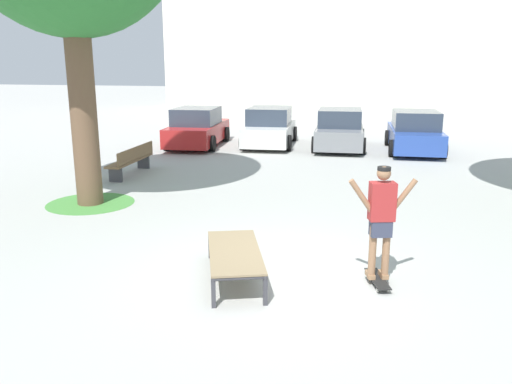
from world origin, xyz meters
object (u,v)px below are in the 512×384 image
at_px(skater, 381,215).
at_px(car_blue, 415,133).
at_px(skate_box, 235,253).
at_px(car_grey, 340,130).
at_px(skateboard, 377,279).
at_px(car_red, 198,128).
at_px(car_white, 270,128).
at_px(park_bench, 132,160).

bearing_deg(skater, car_blue, 83.69).
height_order(skate_box, car_grey, car_grey).
relative_size(skater, car_blue, 0.40).
bearing_deg(skateboard, car_red, 119.77).
distance_m(car_red, car_white, 2.83).
distance_m(car_blue, park_bench, 10.27).
height_order(car_grey, park_bench, car_grey).
relative_size(car_white, park_bench, 1.79).
relative_size(skate_box, park_bench, 0.85).
distance_m(skateboard, car_red, 13.76).
distance_m(skate_box, car_blue, 13.12).
bearing_deg(car_grey, park_bench, -132.00).
xyz_separation_m(car_red, car_blue, (8.19, 0.43, 0.00)).
height_order(car_white, car_blue, same).
relative_size(car_red, car_white, 1.00).
distance_m(skate_box, car_white, 13.10).
xyz_separation_m(skater, car_blue, (1.37, 12.36, -0.38)).
bearing_deg(car_grey, car_blue, -4.66).
relative_size(skate_box, skater, 1.21).
xyz_separation_m(car_grey, park_bench, (-5.60, -6.22, -0.24)).
bearing_deg(car_red, car_blue, 3.01).
distance_m(car_white, car_grey, 2.73).
relative_size(skate_box, skateboard, 2.48).
bearing_deg(skater, car_grey, 96.19).
xyz_separation_m(skate_box, skateboard, (2.12, 0.28, -0.34)).
height_order(skate_box, car_blue, car_blue).
distance_m(skate_box, park_bench, 8.22).
distance_m(car_red, car_blue, 8.21).
bearing_deg(car_white, skateboard, -72.09).
bearing_deg(car_blue, skate_box, -105.43).
height_order(skater, park_bench, skater).
xyz_separation_m(skateboard, car_white, (-4.10, 12.67, 0.61)).
xyz_separation_m(skateboard, skater, (-0.00, 0.00, 0.99)).
height_order(car_white, park_bench, car_white).
height_order(car_white, car_grey, same).
distance_m(skateboard, car_blue, 12.45).
bearing_deg(park_bench, skate_box, -53.91).
height_order(skate_box, skateboard, skate_box).
bearing_deg(skateboard, car_grey, 96.19).
height_order(skater, car_red, skater).
bearing_deg(car_red, car_white, 15.18).
bearing_deg(skateboard, car_white, 107.91).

